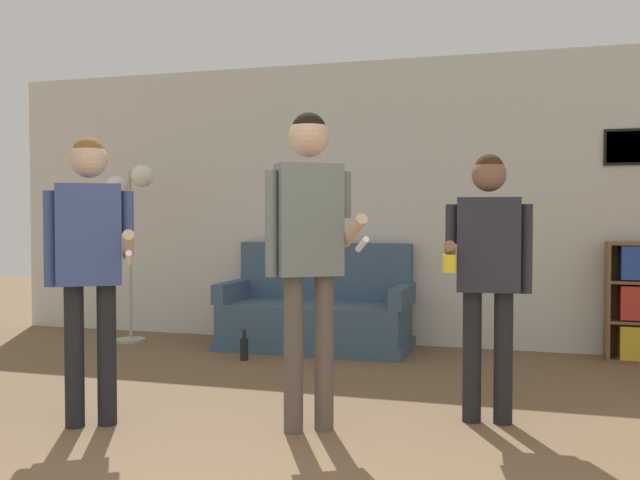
% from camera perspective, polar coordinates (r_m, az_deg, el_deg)
% --- Properties ---
extents(wall_back, '(8.60, 0.08, 2.70)m').
position_cam_1_polar(wall_back, '(6.78, 7.81, 3.01)').
color(wall_back, beige).
rests_on(wall_back, ground_plane).
extents(couch, '(1.74, 0.80, 0.96)m').
position_cam_1_polar(couch, '(6.63, -0.27, -5.98)').
color(couch, '#3D5670').
rests_on(couch, ground_plane).
extents(floor_lamp, '(0.50, 0.28, 1.72)m').
position_cam_1_polar(floor_lamp, '(7.13, -14.98, 3.03)').
color(floor_lamp, '#ADA89E').
rests_on(floor_lamp, ground_plane).
extents(person_player_foreground_left, '(0.60, 0.37, 1.68)m').
position_cam_1_polar(person_player_foreground_left, '(4.33, -17.96, -0.70)').
color(person_player_foreground_left, black).
rests_on(person_player_foreground_left, ground_plane).
extents(person_player_foreground_center, '(0.61, 0.38, 1.80)m').
position_cam_1_polar(person_player_foreground_center, '(4.01, -0.90, 0.55)').
color(person_player_foreground_center, brown).
rests_on(person_player_foreground_center, ground_plane).
extents(person_watcher_holding_cup, '(0.50, 0.42, 1.59)m').
position_cam_1_polar(person_watcher_holding_cup, '(4.29, 13.30, -1.57)').
color(person_watcher_holding_cup, black).
rests_on(person_watcher_holding_cup, ground_plane).
extents(bottle_on_floor, '(0.07, 0.07, 0.26)m').
position_cam_1_polar(bottle_on_floor, '(6.13, -6.09, -8.61)').
color(bottle_on_floor, black).
rests_on(bottle_on_floor, ground_plane).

